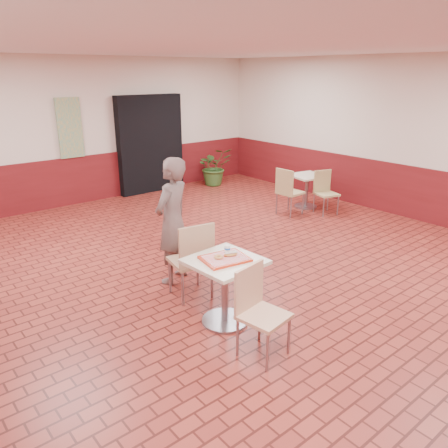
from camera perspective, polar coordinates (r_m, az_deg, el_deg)
room_shell at (r=5.68m, az=4.98°, el=7.23°), size 8.01×10.01×3.01m
wainscot_band at (r=5.97m, az=4.71°, el=-2.19°), size 8.00×10.00×1.00m
corridor_doorway at (r=10.33m, az=-9.59°, el=10.23°), size 1.60×0.22×2.20m
promo_poster at (r=9.55m, az=-19.48°, el=11.73°), size 0.50×0.03×1.20m
main_table at (r=4.82m, az=0.12°, el=-7.42°), size 0.72×0.72×0.76m
chair_main_front at (r=4.34m, az=4.44°, el=-10.72°), size 0.49×0.49×0.92m
chair_main_back at (r=5.32m, az=-4.09°, el=-4.32°), size 0.53×0.53×1.00m
customer at (r=5.71m, az=-6.75°, el=0.36°), size 0.72×0.62×1.68m
serving_tray at (r=4.71m, az=0.12°, el=-4.55°), size 0.48×0.38×0.03m
ring_donut at (r=4.67m, az=-0.72°, el=-4.33°), size 0.12×0.12×0.03m
long_john_donut at (r=4.73m, az=0.85°, el=-3.95°), size 0.16×0.12×0.05m
paper_cup at (r=4.81m, az=0.44°, el=-3.25°), size 0.07×0.07×0.08m
second_table at (r=9.20m, az=10.77°, el=4.96°), size 0.64×0.64×0.68m
chair_second_left at (r=8.60m, az=8.34°, el=4.50°), size 0.44×0.44×0.92m
chair_second_front at (r=8.88m, az=13.02°, el=4.39°), size 0.49×0.49×0.85m
potted_plant at (r=10.88m, az=-1.27°, el=7.53°), size 1.01×0.93×0.93m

